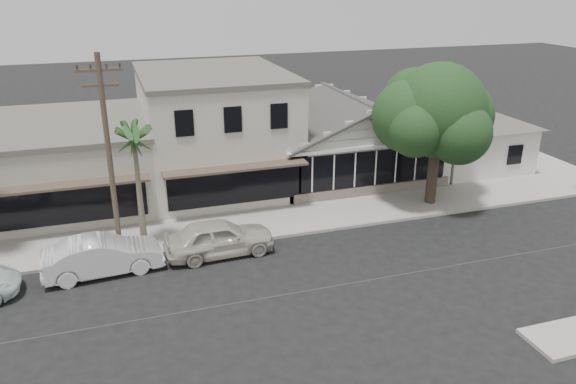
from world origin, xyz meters
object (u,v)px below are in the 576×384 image
object	(u,v)px
car_1	(103,256)
shade_tree	(435,113)
utility_pole	(109,155)
car_0	(219,238)

from	to	relation	value
car_1	shade_tree	size ratio (longest dim) A/B	0.63
car_1	shade_tree	distance (m)	17.84
utility_pole	shade_tree	distance (m)	16.45
utility_pole	car_0	size ratio (longest dim) A/B	1.85
car_1	shade_tree	world-z (taller)	shade_tree
utility_pole	car_1	size ratio (longest dim) A/B	1.84
utility_pole	car_1	world-z (taller)	utility_pole
car_0	car_1	world-z (taller)	car_0
car_0	car_1	size ratio (longest dim) A/B	0.99
utility_pole	car_0	world-z (taller)	utility_pole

